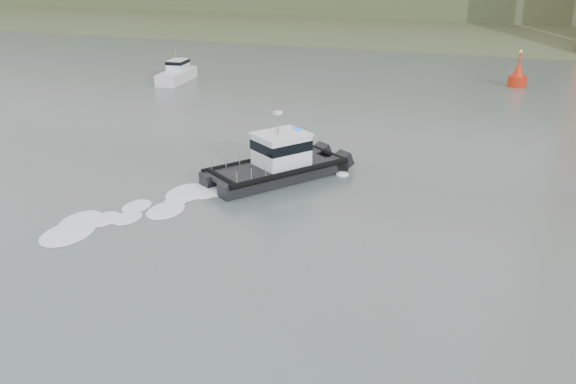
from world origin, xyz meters
name	(u,v)px	position (x,y,z in m)	size (l,w,h in m)	color
ground	(252,332)	(0.00, 0.00, 0.00)	(400.00, 400.00, 0.00)	#475450
patrol_boat	(278,161)	(-5.06, 17.00, 1.14)	(8.28, 9.62, 4.56)	black
motorboat	(177,73)	(-26.03, 42.49, 0.90)	(2.73, 6.73, 3.61)	silver
nav_buoy	(518,76)	(9.32, 51.87, 1.07)	(1.96, 1.96, 4.07)	red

